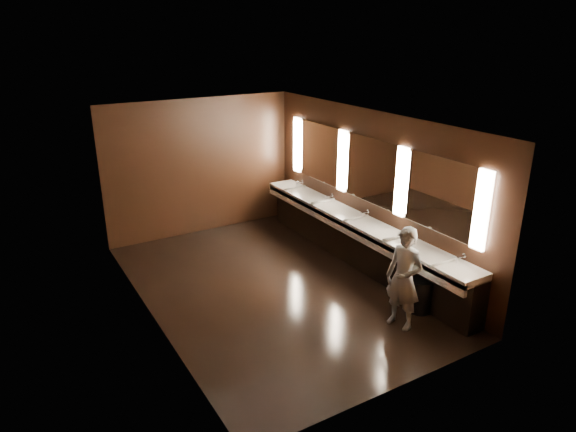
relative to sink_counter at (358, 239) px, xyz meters
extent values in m
plane|color=black|center=(-1.79, 0.00, -0.50)|extent=(6.00, 6.00, 0.00)
cube|color=#2D2D2B|center=(-1.79, 0.00, 2.30)|extent=(4.00, 6.00, 0.02)
cube|color=black|center=(-1.79, 3.00, 0.90)|extent=(4.00, 0.02, 2.80)
cube|color=black|center=(-1.79, -3.00, 0.90)|extent=(4.00, 0.02, 2.80)
cube|color=black|center=(-3.79, 0.00, 0.90)|extent=(0.02, 6.00, 2.80)
cube|color=black|center=(0.21, 0.00, 0.90)|extent=(0.02, 6.00, 2.80)
cube|color=black|center=(0.03, 0.00, -0.09)|extent=(0.36, 5.40, 0.81)
cube|color=silver|center=(-0.07, 0.00, 0.35)|extent=(0.55, 5.40, 0.12)
cube|color=silver|center=(-0.31, 0.00, 0.27)|extent=(0.06, 5.40, 0.18)
cylinder|color=silver|center=(0.12, -2.20, 0.49)|extent=(0.18, 0.04, 0.04)
cylinder|color=silver|center=(0.12, -1.10, 0.49)|extent=(0.18, 0.04, 0.04)
cylinder|color=silver|center=(0.12, 0.00, 0.49)|extent=(0.18, 0.04, 0.04)
cylinder|color=silver|center=(0.12, 1.10, 0.49)|extent=(0.18, 0.04, 0.04)
cylinder|color=silver|center=(0.12, 2.20, 0.49)|extent=(0.18, 0.04, 0.04)
cube|color=#FFE8C9|center=(0.18, -2.40, 1.25)|extent=(0.06, 0.22, 1.15)
cube|color=white|center=(0.19, -1.60, 1.25)|extent=(0.03, 1.32, 1.15)
cube|color=#FFE8C9|center=(0.18, -0.80, 1.25)|extent=(0.06, 0.23, 1.15)
cube|color=white|center=(0.19, 0.00, 1.25)|extent=(0.03, 1.32, 1.15)
cube|color=#FFE8C9|center=(0.18, 0.80, 1.25)|extent=(0.06, 0.23, 1.15)
cube|color=white|center=(0.19, 1.60, 1.25)|extent=(0.03, 1.32, 1.15)
cube|color=#FFE8C9|center=(0.18, 2.40, 1.25)|extent=(0.06, 0.22, 1.15)
imported|color=#96B1E0|center=(-0.74, -1.97, 0.27)|extent=(0.50, 0.63, 1.53)
cylinder|color=black|center=(-0.22, -1.82, -0.23)|extent=(0.45, 0.45, 0.53)
camera|label=1|loc=(-5.49, -6.72, 3.63)|focal=32.00mm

